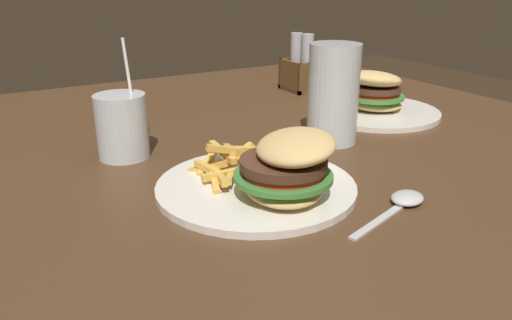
{
  "coord_description": "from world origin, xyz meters",
  "views": [
    {
      "loc": [
        0.62,
        -0.48,
        0.99
      ],
      "look_at": [
        0.08,
        -0.16,
        0.75
      ],
      "focal_mm": 35.0,
      "sensor_mm": 36.0,
      "label": 1
    }
  ],
  "objects": [
    {
      "name": "dining_table",
      "position": [
        0.0,
        0.0,
        0.61
      ],
      "size": [
        1.45,
        1.17,
        0.7
      ],
      "color": "#4C331E",
      "rests_on": "ground_plane"
    },
    {
      "name": "meal_plate_near",
      "position": [
        0.11,
        -0.16,
        0.74
      ],
      "size": [
        0.27,
        0.27,
        0.1
      ],
      "color": "white",
      "rests_on": "dining_table"
    },
    {
      "name": "beer_glass",
      "position": [
        -0.03,
        0.06,
        0.78
      ],
      "size": [
        0.09,
        0.09,
        0.17
      ],
      "color": "silver",
      "rests_on": "dining_table"
    },
    {
      "name": "juice_glass",
      "position": [
        -0.14,
        -0.28,
        0.75
      ],
      "size": [
        0.08,
        0.08,
        0.19
      ],
      "color": "silver",
      "rests_on": "dining_table"
    },
    {
      "name": "spoon",
      "position": [
        0.22,
        -0.02,
        0.71
      ],
      "size": [
        0.07,
        0.16,
        0.01
      ],
      "rotation": [
        0.0,
        0.0,
        1.86
      ],
      "color": "silver",
      "rests_on": "dining_table"
    },
    {
      "name": "meal_plate_far",
      "position": [
        -0.13,
        0.24,
        0.74
      ],
      "size": [
        0.27,
        0.27,
        0.1
      ],
      "color": "white",
      "rests_on": "dining_table"
    },
    {
      "name": "condiment_caddy",
      "position": [
        -0.39,
        0.24,
        0.75
      ],
      "size": [
        0.09,
        0.07,
        0.14
      ],
      "color": "brown",
      "rests_on": "dining_table"
    }
  ]
}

